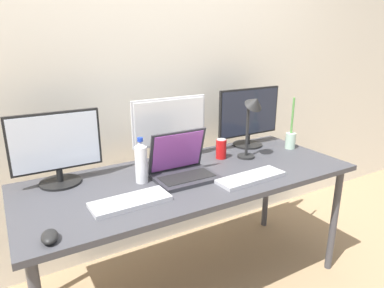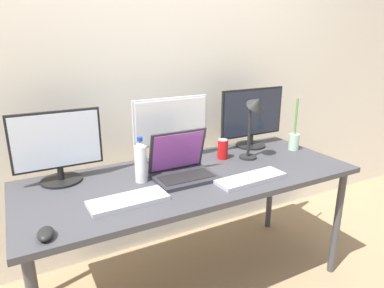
# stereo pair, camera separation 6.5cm
# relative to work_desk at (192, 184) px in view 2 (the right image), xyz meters

# --- Properties ---
(ground_plane) EXTENTS (16.00, 16.00, 0.00)m
(ground_plane) POSITION_rel_work_desk_xyz_m (0.00, 0.00, -0.68)
(ground_plane) COLOR #9E7F5B
(wall_back) EXTENTS (7.00, 0.08, 2.60)m
(wall_back) POSITION_rel_work_desk_xyz_m (0.00, 0.59, 0.62)
(wall_back) COLOR silver
(wall_back) RESTS_ON ground
(work_desk) EXTENTS (1.86, 0.75, 0.74)m
(work_desk) POSITION_rel_work_desk_xyz_m (0.00, 0.00, 0.00)
(work_desk) COLOR #424247
(work_desk) RESTS_ON ground
(monitor_left) EXTENTS (0.45, 0.21, 0.38)m
(monitor_left) POSITION_rel_work_desk_xyz_m (-0.66, 0.25, 0.26)
(monitor_left) COLOR black
(monitor_left) RESTS_ON work_desk
(monitor_center) EXTENTS (0.48, 0.22, 0.39)m
(monitor_center) POSITION_rel_work_desk_xyz_m (0.00, 0.27, 0.27)
(monitor_center) COLOR silver
(monitor_center) RESTS_ON work_desk
(monitor_right) EXTENTS (0.49, 0.21, 0.41)m
(monitor_right) POSITION_rel_work_desk_xyz_m (0.62, 0.27, 0.27)
(monitor_right) COLOR black
(monitor_right) RESTS_ON work_desk
(laptop_silver) EXTENTS (0.33, 0.25, 0.26)m
(laptop_silver) POSITION_rel_work_desk_xyz_m (-0.06, -0.00, 0.12)
(laptop_silver) COLOR #2D2D33
(laptop_silver) RESTS_ON work_desk
(keyboard_main) EXTENTS (0.37, 0.16, 0.02)m
(keyboard_main) POSITION_rel_work_desk_xyz_m (-0.42, -0.16, 0.07)
(keyboard_main) COLOR #B2B2B7
(keyboard_main) RESTS_ON work_desk
(keyboard_aux) EXTENTS (0.41, 0.15, 0.02)m
(keyboard_aux) POSITION_rel_work_desk_xyz_m (0.24, -0.22, 0.07)
(keyboard_aux) COLOR #B2B2B7
(keyboard_aux) RESTS_ON work_desk
(mouse_by_keyboard) EXTENTS (0.08, 0.11, 0.04)m
(mouse_by_keyboard) POSITION_rel_work_desk_xyz_m (-0.79, -0.29, 0.08)
(mouse_by_keyboard) COLOR black
(mouse_by_keyboard) RESTS_ON work_desk
(water_bottle) EXTENTS (0.07, 0.07, 0.25)m
(water_bottle) POSITION_rel_work_desk_xyz_m (-0.28, 0.05, 0.17)
(water_bottle) COLOR silver
(water_bottle) RESTS_ON work_desk
(soda_can_near_keyboard) EXTENTS (0.07, 0.07, 0.13)m
(soda_can_near_keyboard) POSITION_rel_work_desk_xyz_m (0.30, 0.14, 0.12)
(soda_can_near_keyboard) COLOR red
(soda_can_near_keyboard) RESTS_ON work_desk
(bamboo_vase) EXTENTS (0.07, 0.07, 0.35)m
(bamboo_vase) POSITION_rel_work_desk_xyz_m (0.83, 0.07, 0.13)
(bamboo_vase) COLOR #B2D1B7
(bamboo_vase) RESTS_ON work_desk
(desk_lamp) EXTENTS (0.11, 0.18, 0.42)m
(desk_lamp) POSITION_rel_work_desk_xyz_m (0.44, 0.03, 0.34)
(desk_lamp) COLOR black
(desk_lamp) RESTS_ON work_desk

